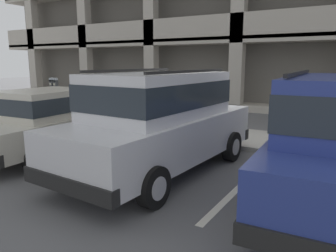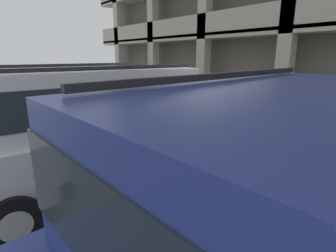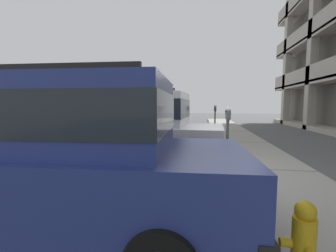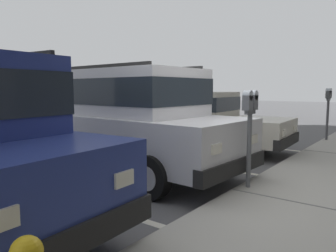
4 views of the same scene
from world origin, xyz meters
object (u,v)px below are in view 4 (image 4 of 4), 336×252
object	(u,v)px
red_sedan	(201,119)
parking_meter_far	(328,102)
parking_meter_near	(250,116)
silver_suv	(126,116)

from	to	relation	value
red_sedan	parking_meter_far	size ratio (longest dim) A/B	3.00
red_sedan	parking_meter_near	world-z (taller)	parking_meter_near
parking_meter_near	red_sedan	bearing A→B (deg)	-138.25
silver_suv	parking_meter_far	xyz separation A→B (m)	(-5.95, 2.45, 0.16)
parking_meter_far	silver_suv	bearing A→B (deg)	-22.40
silver_suv	parking_meter_far	bearing A→B (deg)	160.70
red_sedan	parking_meter_far	xyz separation A→B (m)	(-2.96, 2.57, 0.43)
parking_meter_far	red_sedan	bearing A→B (deg)	-40.91
red_sedan	parking_meter_near	distance (m)	3.93
silver_suv	parking_meter_far	distance (m)	6.44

